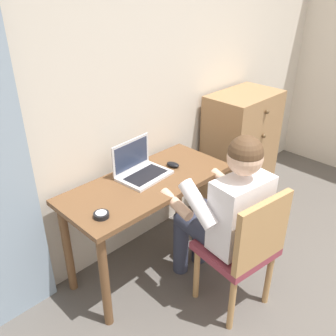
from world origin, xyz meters
name	(u,v)px	position (x,y,z in m)	size (l,w,h in m)	color
wall_back	(152,84)	(0.00, 2.20, 1.25)	(4.80, 0.05, 2.50)	beige
desk	(147,196)	(-0.38, 1.87, 0.61)	(1.19, 0.53, 0.73)	brown
dresser	(240,151)	(0.81, 1.93, 0.53)	(0.65, 0.45, 1.06)	#9E754C
chair	(245,247)	(-0.22, 1.16, 0.50)	(0.47, 0.45, 0.89)	#8A3543
person_seated	(225,209)	(-0.20, 1.34, 0.68)	(0.58, 0.62, 1.20)	#33384C
laptop	(140,168)	(-0.35, 1.96, 0.78)	(0.36, 0.28, 0.24)	silver
computer_mouse	(173,165)	(-0.10, 1.89, 0.75)	(0.06, 0.10, 0.03)	black
desk_clock	(101,215)	(-0.83, 1.75, 0.75)	(0.09, 0.09, 0.03)	black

